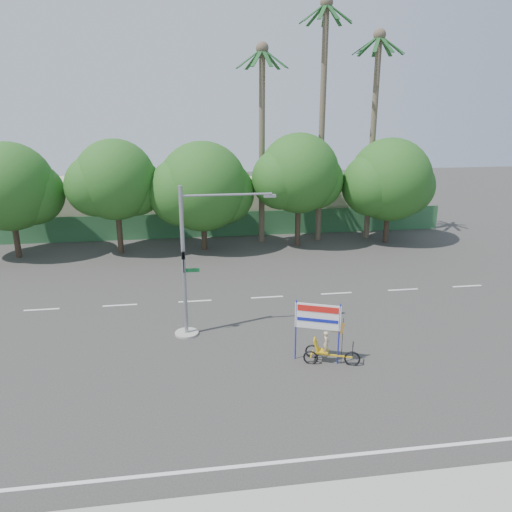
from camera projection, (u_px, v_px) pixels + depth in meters
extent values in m
plane|color=#33302D|center=(251.00, 374.00, 19.96)|extent=(120.00, 120.00, 0.00)
cube|color=#336B3D|center=(215.00, 225.00, 39.98)|extent=(38.00, 0.08, 2.00)
cube|color=beige|center=(94.00, 205.00, 42.55)|extent=(12.00, 8.00, 4.00)
cube|color=beige|center=(300.00, 201.00, 45.11)|extent=(14.00, 8.00, 3.60)
cylinder|color=#473828|center=(16.00, 233.00, 34.51)|extent=(0.40, 0.40, 3.52)
sphere|color=#1D5117|center=(9.00, 187.00, 33.56)|extent=(6.00, 6.00, 6.00)
sphere|color=#1D5117|center=(32.00, 194.00, 34.20)|extent=(4.32, 4.32, 4.32)
cylinder|color=#473828|center=(119.00, 228.00, 35.45)|extent=(0.40, 0.40, 3.74)
sphere|color=#1D5117|center=(115.00, 180.00, 34.44)|extent=(5.60, 5.60, 5.60)
sphere|color=#1D5117|center=(135.00, 187.00, 35.08)|extent=(4.03, 4.03, 4.03)
sphere|color=#1D5117|center=(96.00, 186.00, 34.13)|extent=(4.26, 4.26, 4.26)
cylinder|color=#473828|center=(204.00, 228.00, 36.34)|extent=(0.40, 0.40, 3.30)
sphere|color=#1D5117|center=(203.00, 187.00, 35.46)|extent=(6.40, 6.40, 6.40)
sphere|color=#1D5117|center=(223.00, 193.00, 36.09)|extent=(4.61, 4.61, 4.61)
sphere|color=#1D5117|center=(182.00, 192.00, 35.11)|extent=(4.86, 4.86, 4.86)
cylinder|color=#473828|center=(298.00, 221.00, 37.23)|extent=(0.40, 0.40, 3.87)
sphere|color=#1D5117|center=(299.00, 173.00, 36.19)|extent=(5.80, 5.80, 5.80)
sphere|color=#1D5117|center=(315.00, 181.00, 36.83)|extent=(4.18, 4.18, 4.18)
sphere|color=#1D5117|center=(282.00, 179.00, 35.87)|extent=(4.41, 4.41, 4.41)
cylinder|color=#473828|center=(387.00, 220.00, 38.26)|extent=(0.40, 0.40, 3.43)
sphere|color=#1D5117|center=(390.00, 180.00, 37.34)|extent=(6.20, 6.20, 6.20)
sphere|color=#1D5117|center=(405.00, 186.00, 37.98)|extent=(4.46, 4.46, 4.46)
sphere|color=#1D5117|center=(373.00, 185.00, 37.00)|extent=(4.71, 4.71, 4.71)
cylinder|color=#70604C|center=(322.00, 129.00, 36.98)|extent=(0.44, 0.44, 17.00)
sphere|color=#70604C|center=(327.00, 2.00, 34.46)|extent=(0.90, 0.90, 0.90)
cube|color=#1C4C21|center=(339.00, 13.00, 34.79)|extent=(1.91, 0.28, 1.36)
cube|color=#1C4C21|center=(334.00, 14.00, 35.33)|extent=(1.65, 1.44, 1.36)
cube|color=#1C4C21|center=(325.00, 15.00, 35.56)|extent=(0.61, 1.93, 1.36)
cube|color=#1C4C21|center=(317.00, 15.00, 35.36)|extent=(1.20, 1.80, 1.36)
cube|color=#1C4C21|center=(313.00, 13.00, 34.84)|extent=(1.89, 0.92, 1.36)
cube|color=#1C4C21|center=(315.00, 12.00, 34.23)|extent=(1.89, 0.92, 1.36)
cube|color=#1C4C21|center=(323.00, 11.00, 33.82)|extent=(1.20, 1.80, 1.36)
cube|color=#1C4C21|center=(332.00, 11.00, 33.80)|extent=(0.61, 1.93, 1.36)
cube|color=#1C4C21|center=(339.00, 12.00, 34.18)|extent=(1.65, 1.44, 1.36)
cylinder|color=#70604C|center=(372.00, 142.00, 37.83)|extent=(0.44, 0.44, 15.00)
sphere|color=#70604C|center=(380.00, 35.00, 35.61)|extent=(0.90, 0.90, 0.90)
cube|color=#1C4C21|center=(391.00, 45.00, 35.93)|extent=(1.91, 0.28, 1.36)
cube|color=#1C4C21|center=(385.00, 46.00, 36.48)|extent=(1.65, 1.44, 1.36)
cube|color=#1C4C21|center=(376.00, 46.00, 36.70)|extent=(0.61, 1.93, 1.36)
cube|color=#1C4C21|center=(369.00, 46.00, 36.51)|extent=(1.20, 1.80, 1.36)
cube|color=#1C4C21|center=(366.00, 45.00, 35.98)|extent=(1.89, 0.92, 1.36)
cube|color=#1C4C21|center=(369.00, 44.00, 35.38)|extent=(1.89, 0.92, 1.36)
cube|color=#1C4C21|center=(377.00, 43.00, 34.97)|extent=(1.20, 1.80, 1.36)
cube|color=#1C4C21|center=(386.00, 43.00, 34.95)|extent=(0.61, 1.93, 1.36)
cube|color=#1C4C21|center=(392.00, 44.00, 35.33)|extent=(1.65, 1.44, 1.36)
cylinder|color=#70604C|center=(262.00, 150.00, 36.80)|extent=(0.44, 0.44, 14.00)
sphere|color=#70604C|center=(262.00, 48.00, 34.73)|extent=(0.90, 0.90, 0.90)
cube|color=#1C4C21|center=(275.00, 58.00, 35.05)|extent=(1.91, 0.28, 1.36)
cube|color=#1C4C21|center=(271.00, 59.00, 35.59)|extent=(1.65, 1.44, 1.36)
cube|color=#1C4C21|center=(262.00, 59.00, 35.82)|extent=(0.61, 1.93, 1.36)
cube|color=#1C4C21|center=(254.00, 59.00, 35.63)|extent=(1.20, 1.80, 1.36)
cube|color=#1C4C21|center=(249.00, 58.00, 35.10)|extent=(1.89, 0.92, 1.36)
cube|color=#1C4C21|center=(250.00, 58.00, 34.50)|extent=(1.89, 0.92, 1.36)
cube|color=#1C4C21|center=(257.00, 57.00, 34.09)|extent=(1.20, 1.80, 1.36)
cube|color=#1C4C21|center=(267.00, 57.00, 34.07)|extent=(0.61, 1.93, 1.36)
cube|color=#1C4C21|center=(274.00, 58.00, 34.45)|extent=(1.65, 1.44, 1.36)
cylinder|color=gray|center=(187.00, 333.00, 23.38)|extent=(1.10, 1.10, 0.10)
cylinder|color=gray|center=(184.00, 263.00, 22.36)|extent=(0.18, 0.18, 7.00)
cylinder|color=gray|center=(227.00, 195.00, 21.73)|extent=(4.00, 0.10, 0.10)
cube|color=gray|center=(270.00, 196.00, 22.02)|extent=(0.55, 0.20, 0.12)
imported|color=black|center=(183.00, 263.00, 22.12)|extent=(0.16, 0.20, 1.00)
cube|color=#14662D|center=(192.00, 270.00, 22.51)|extent=(0.70, 0.04, 0.18)
torus|color=black|center=(352.00, 359.00, 20.55)|extent=(0.65, 0.32, 0.67)
torus|color=black|center=(312.00, 351.00, 21.19)|extent=(0.61, 0.30, 0.63)
torus|color=black|center=(311.00, 358.00, 20.67)|extent=(0.61, 0.30, 0.63)
cube|color=gold|center=(332.00, 355.00, 20.72)|extent=(1.58, 0.68, 0.06)
cube|color=gold|center=(312.00, 354.00, 20.92)|extent=(0.28, 0.57, 0.05)
cube|color=gold|center=(322.00, 351.00, 20.77)|extent=(0.61, 0.57, 0.06)
cube|color=gold|center=(316.00, 344.00, 20.74)|extent=(0.36, 0.47, 0.54)
cylinder|color=black|center=(353.00, 350.00, 20.43)|extent=(0.04, 0.04, 0.54)
cube|color=black|center=(353.00, 344.00, 20.35)|extent=(0.20, 0.43, 0.04)
imported|color=#CCB284|center=(326.00, 343.00, 20.62)|extent=(0.38, 0.46, 1.07)
cylinder|color=#1821B9|center=(296.00, 330.00, 20.77)|extent=(0.07, 0.07, 2.67)
cylinder|color=#1821B9|center=(339.00, 334.00, 20.37)|extent=(0.07, 0.07, 2.67)
cube|color=white|center=(318.00, 317.00, 20.37)|extent=(1.76, 0.75, 1.09)
cube|color=red|center=(318.00, 309.00, 20.23)|extent=(1.57, 0.64, 0.26)
cube|color=#1821B9|center=(318.00, 320.00, 20.38)|extent=(1.57, 0.64, 0.14)
cylinder|color=black|center=(342.00, 341.00, 20.43)|extent=(0.03, 0.03, 2.08)
cube|color=red|center=(334.00, 326.00, 20.31)|extent=(0.82, 0.35, 0.65)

